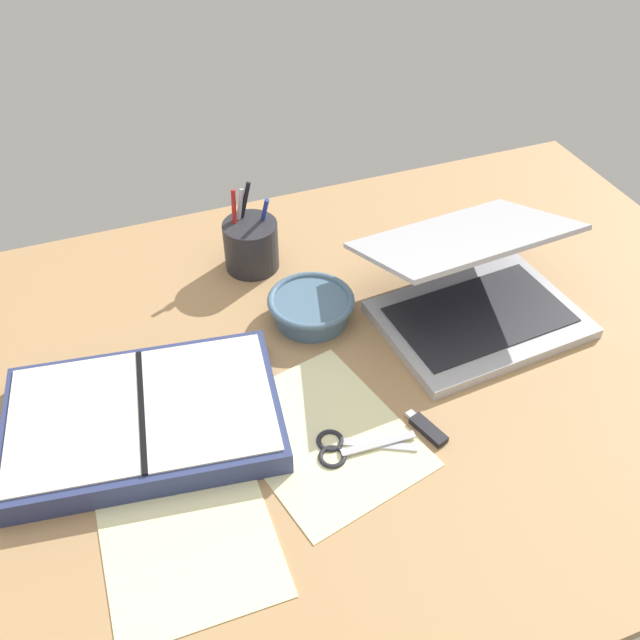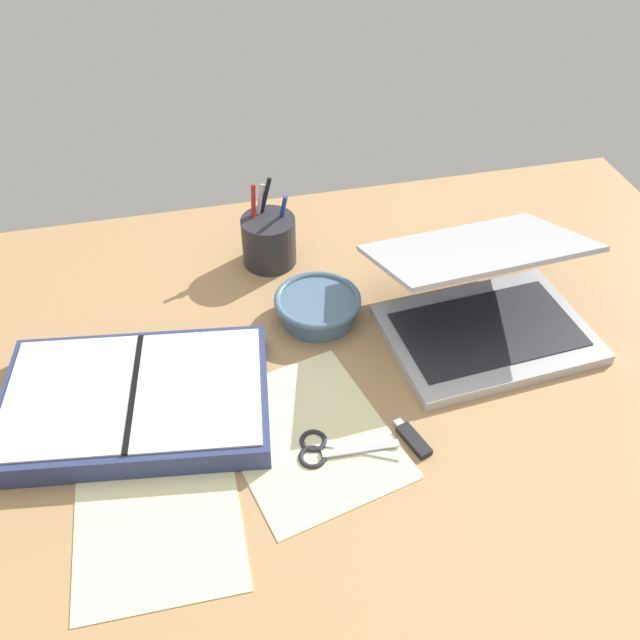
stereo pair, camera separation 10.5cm
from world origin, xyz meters
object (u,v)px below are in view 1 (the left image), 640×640
object	(u,v)px
laptop	(473,291)
scissors	(344,448)
pen_cup	(251,245)
bowl	(311,307)
planner	(144,418)

from	to	relation	value
laptop	scissors	distance (cm)	35.96
laptop	pen_cup	world-z (taller)	laptop
laptop	scissors	bearing A→B (deg)	-152.96
bowl	laptop	bearing A→B (deg)	-18.10
bowl	pen_cup	xyz separation A→B (cm)	(-4.96, 17.40, 2.05)
bowl	scissors	xyz separation A→B (cm)	(-5.10, -26.99, -2.24)
scissors	planner	bearing A→B (deg)	166.36
laptop	planner	bearing A→B (deg)	-179.21
laptop	planner	world-z (taller)	laptop
laptop	scissors	xyz separation A→B (cm)	(-30.32, -18.75, -4.71)
planner	scissors	xyz separation A→B (cm)	(24.84, -13.46, -1.72)
pen_cup	scissors	distance (cm)	44.59
pen_cup	scissors	world-z (taller)	pen_cup
laptop	pen_cup	bearing A→B (deg)	134.96
bowl	planner	distance (cm)	32.86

